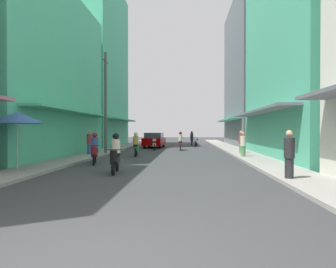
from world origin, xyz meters
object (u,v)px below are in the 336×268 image
(motorbike_black, at_px, (115,155))
(parked_car, at_px, (154,140))
(motorbike_white, at_px, (196,142))
(pedestrian_crossing, at_px, (241,143))
(motorbike_blue, at_px, (192,139))
(motorbike_maroon, at_px, (95,150))
(motorbike_silver, at_px, (154,144))
(motorbike_red, at_px, (180,142))
(pedestrian_far, at_px, (89,143))
(motorbike_green, at_px, (136,145))
(utility_pole, at_px, (106,102))
(pedestrian_midway, at_px, (289,156))
(pedestrian_foreground, at_px, (243,145))
(vendor_umbrella, at_px, (17,118))

(motorbike_black, bearing_deg, parked_car, 91.15)
(motorbike_white, height_order, pedestrian_crossing, pedestrian_crossing)
(motorbike_blue, bearing_deg, motorbike_maroon, -104.74)
(motorbike_silver, distance_m, motorbike_red, 2.21)
(motorbike_black, relative_size, motorbike_maroon, 1.02)
(motorbike_white, distance_m, pedestrian_far, 14.08)
(motorbike_green, bearing_deg, pedestrian_far, 178.35)
(motorbike_white, distance_m, utility_pole, 12.96)
(motorbike_red, height_order, pedestrian_far, pedestrian_far)
(parked_car, bearing_deg, utility_pole, -106.59)
(pedestrian_crossing, bearing_deg, pedestrian_midway, -92.30)
(motorbike_black, bearing_deg, pedestrian_midway, -15.41)
(motorbike_red, bearing_deg, motorbike_black, -99.43)
(parked_car, height_order, utility_pole, utility_pole)
(motorbike_black, relative_size, motorbike_green, 1.00)
(motorbike_green, bearing_deg, parked_car, 89.31)
(motorbike_silver, relative_size, utility_pole, 0.26)
(parked_car, distance_m, pedestrian_foreground, 12.59)
(motorbike_black, distance_m, motorbike_green, 7.54)
(motorbike_green, xyz_separation_m, vendor_umbrella, (-3.39, -7.78, 1.47))
(motorbike_white, xyz_separation_m, motorbike_red, (-1.48, -5.96, 0.20))
(motorbike_red, bearing_deg, motorbike_white, 76.05)
(motorbike_green, xyz_separation_m, motorbike_red, (2.74, 6.15, 0.00))
(motorbike_red, bearing_deg, pedestrian_foreground, -61.31)
(motorbike_black, xyz_separation_m, pedestrian_foreground, (6.18, 6.53, 0.10))
(motorbike_blue, relative_size, motorbike_white, 1.00)
(pedestrian_foreground, bearing_deg, motorbike_blue, 100.04)
(motorbike_black, distance_m, motorbike_white, 19.99)
(utility_pole, bearing_deg, motorbike_green, -30.51)
(motorbike_white, distance_m, vendor_umbrella, 21.36)
(parked_car, bearing_deg, motorbike_blue, 54.16)
(pedestrian_crossing, bearing_deg, motorbike_maroon, -141.49)
(pedestrian_midway, bearing_deg, motorbike_blue, 96.58)
(pedestrian_foreground, relative_size, vendor_umbrella, 0.67)
(motorbike_silver, xyz_separation_m, motorbike_red, (2.19, 0.27, 0.20))
(motorbike_red, relative_size, pedestrian_midway, 1.07)
(motorbike_silver, bearing_deg, pedestrian_crossing, -30.18)
(motorbike_silver, relative_size, pedestrian_midway, 1.07)
(pedestrian_midway, bearing_deg, motorbike_red, 104.16)
(pedestrian_foreground, bearing_deg, utility_pole, 165.13)
(motorbike_green, height_order, motorbike_red, same)
(motorbike_green, relative_size, motorbike_red, 1.00)
(parked_car, bearing_deg, pedestrian_crossing, -47.90)
(motorbike_blue, relative_size, parked_car, 0.43)
(motorbike_blue, bearing_deg, pedestrian_foreground, -79.96)
(motorbike_black, relative_size, pedestrian_midway, 1.07)
(motorbike_green, bearing_deg, vendor_umbrella, -113.53)
(pedestrian_midway, bearing_deg, vendor_umbrella, 171.79)
(motorbike_silver, height_order, parked_car, parked_car)
(motorbike_white, height_order, motorbike_red, motorbike_red)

